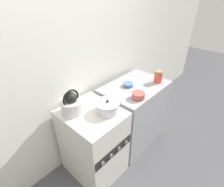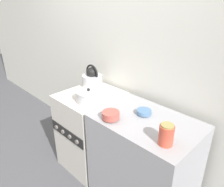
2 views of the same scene
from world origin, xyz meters
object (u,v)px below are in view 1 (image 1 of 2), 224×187
at_px(kettle, 72,104).
at_px(small_ceramic_bowl, 128,84).
at_px(enamel_bowl, 138,95).
at_px(cooking_pot, 108,107).
at_px(storage_jar, 158,77).
at_px(stove, 94,143).

xyz_separation_m(kettle, small_ceramic_bowl, (0.79, -0.10, -0.06)).
relative_size(kettle, enamel_bowl, 1.86).
bearing_deg(small_ceramic_bowl, cooking_pot, -163.91).
distance_m(small_ceramic_bowl, storage_jar, 0.41).
bearing_deg(cooking_pot, enamel_bowl, -13.92).
height_order(kettle, small_ceramic_bowl, kettle).
bearing_deg(storage_jar, stove, 170.18).
distance_m(cooking_pot, enamel_bowl, 0.41).
bearing_deg(kettle, cooking_pot, -46.24).
bearing_deg(enamel_bowl, cooking_pot, 166.08).
xyz_separation_m(kettle, cooking_pot, (0.24, -0.25, -0.04)).
bearing_deg(small_ceramic_bowl, kettle, 172.88).
distance_m(cooking_pot, storage_jar, 0.89).
distance_m(enamel_bowl, small_ceramic_bowl, 0.29).
bearing_deg(kettle, stove, -49.43).
height_order(stove, enamel_bowl, enamel_bowl).
relative_size(stove, cooking_pot, 3.60).
xyz_separation_m(kettle, storage_jar, (1.13, -0.32, -0.00)).
height_order(stove, kettle, kettle).
relative_size(enamel_bowl, small_ceramic_bowl, 1.15).
height_order(stove, storage_jar, storage_jar).
bearing_deg(storage_jar, enamel_bowl, -175.73).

